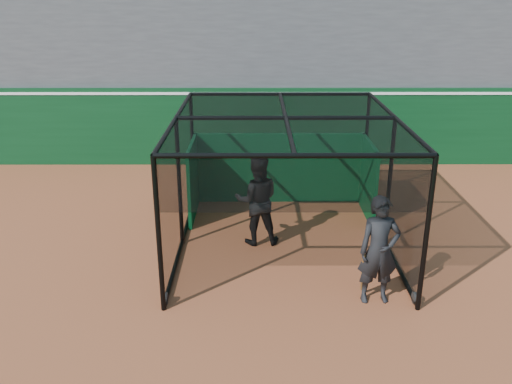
{
  "coord_description": "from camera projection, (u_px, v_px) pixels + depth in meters",
  "views": [
    {
      "loc": [
        0.53,
        -8.75,
        5.46
      ],
      "look_at": [
        0.56,
        2.0,
        1.4
      ],
      "focal_mm": 38.0,
      "sensor_mm": 36.0,
      "label": 1
    }
  ],
  "objects": [
    {
      "name": "ground",
      "position": [
        226.0,
        300.0,
        10.12
      ],
      "size": [
        120.0,
        120.0,
        0.0
      ],
      "primitive_type": "plane",
      "color": "brown",
      "rests_on": "ground"
    },
    {
      "name": "outfield_wall",
      "position": [
        238.0,
        125.0,
        17.61
      ],
      "size": [
        50.0,
        0.5,
        2.5
      ],
      "color": "#093617",
      "rests_on": "ground"
    },
    {
      "name": "grandstand",
      "position": [
        240.0,
        16.0,
        20.02
      ],
      "size": [
        50.0,
        7.85,
        8.95
      ],
      "color": "#4C4C4F",
      "rests_on": "ground"
    },
    {
      "name": "batting_cage",
      "position": [
        284.0,
        183.0,
        11.87
      ],
      "size": [
        4.7,
        5.54,
        2.91
      ],
      "color": "black",
      "rests_on": "ground"
    },
    {
      "name": "batter",
      "position": [
        257.0,
        200.0,
        12.06
      ],
      "size": [
        1.04,
        0.84,
        2.06
      ],
      "primitive_type": "imported",
      "rotation": [
        0.0,
        0.0,
        3.2
      ],
      "color": "black",
      "rests_on": "ground"
    },
    {
      "name": "on_deck_player",
      "position": [
        379.0,
        251.0,
        9.76
      ],
      "size": [
        0.79,
        0.55,
        2.05
      ],
      "color": "black",
      "rests_on": "ground"
    }
  ]
}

